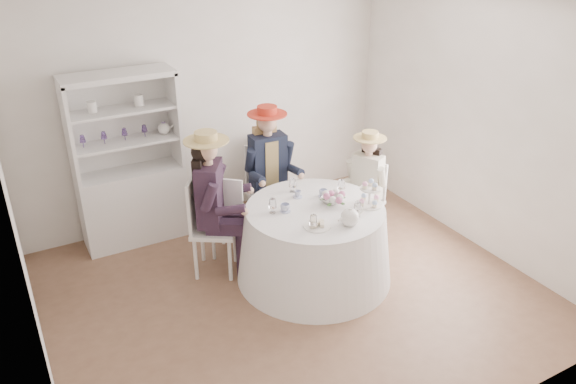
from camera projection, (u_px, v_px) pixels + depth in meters
ground at (293, 291)px, 5.52m from camera, size 4.50×4.50×0.00m
ceiling at (294, 6)px, 4.33m from camera, size 4.50×4.50×0.00m
wall_back at (209, 105)px, 6.50m from camera, size 4.50×0.00×4.50m
wall_front at (458, 283)px, 3.36m from camera, size 4.50×0.00×4.50m
wall_left at (16, 228)px, 3.95m from camera, size 0.00×4.50×4.50m
wall_right at (479, 124)px, 5.90m from camera, size 0.00×4.50×4.50m
tea_table at (314, 243)px, 5.60m from camera, size 1.56×1.56×0.78m
hutch at (131, 184)px, 6.15m from camera, size 1.23×0.68×1.92m
side_table at (267, 183)px, 7.02m from camera, size 0.53×0.53×0.64m
hatbox at (267, 148)px, 6.82m from camera, size 0.36×0.36×0.27m
guest_left at (213, 196)px, 5.48m from camera, size 0.65×0.61×1.53m
guest_mid at (269, 164)px, 6.19m from camera, size 0.55×0.58×1.52m
guest_right at (366, 179)px, 6.18m from camera, size 0.53×0.49×1.26m
spare_chair at (229, 214)px, 5.87m from camera, size 0.57×0.57×0.97m
teacup_a at (285, 208)px, 5.34m from camera, size 0.10×0.10×0.07m
teacup_b at (298, 194)px, 5.62m from camera, size 0.08×0.08×0.06m
teacup_c at (323, 194)px, 5.63m from camera, size 0.11×0.11×0.07m
flower_bowl at (332, 201)px, 5.51m from camera, size 0.27×0.27×0.05m
flower_arrangement at (333, 196)px, 5.45m from camera, size 0.19×0.19×0.07m
table_teapot at (350, 217)px, 5.10m from camera, size 0.24×0.17×0.18m
sandwich_plate at (317, 225)px, 5.10m from camera, size 0.25×0.25×0.06m
cupcake_stand at (369, 196)px, 5.45m from camera, size 0.26×0.26×0.25m
stemware_set at (315, 201)px, 5.39m from camera, size 0.88×0.85×0.15m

